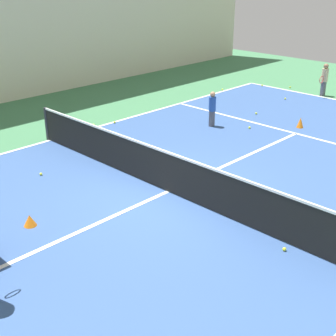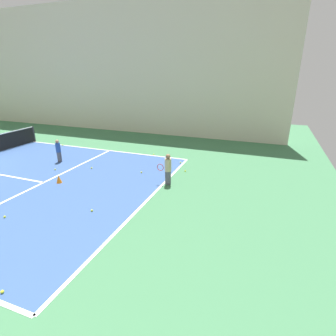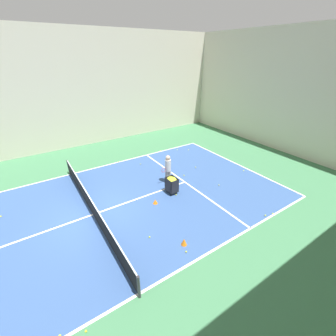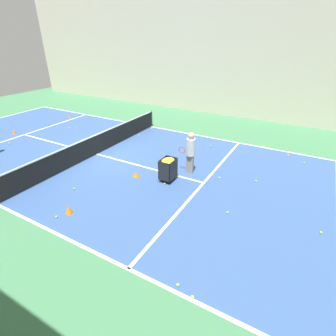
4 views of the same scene
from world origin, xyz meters
The scene contains 19 objects.
line_baseline_near centered at (0.00, -10.14, 0.01)m, with size 9.68×0.10×0.00m, color white.
line_sideline_right centered at (4.84, 0.00, 0.01)m, with size 0.10×20.29×0.00m, color white.
line_service_near centered at (0.00, -5.58, 0.01)m, with size 9.68×0.10×0.00m, color white.
hall_enclosure_right centered at (9.68, 0.00, 4.36)m, with size 0.15×30.12×8.73m.
player_near_baseline centered at (1.61, -10.32, 0.72)m, with size 0.26×0.58×1.26m.
child_midcourt centered at (2.31, -4.35, 0.64)m, with size 0.24×0.24×1.12m.
training_cone_2 centered at (0.21, -6.18, 0.17)m, with size 0.21×0.21×0.32m, color orange.
tennis_ball_2 centered at (3.18, -10.56, 0.04)m, with size 0.07×0.07×0.07m, color yellow.
tennis_ball_3 centered at (4.33, 2.35, 0.04)m, with size 0.07×0.07×0.07m, color yellow.
tennis_ball_5 centered at (4.74, -2.36, 0.04)m, with size 0.07×0.07×0.07m, color yellow.
tennis_ball_10 centered at (4.96, -8.26, 0.04)m, with size 0.07×0.07×0.07m, color yellow.
tennis_ball_11 centered at (-1.25, -8.81, 0.04)m, with size 0.07×0.07×0.07m, color yellow.
tennis_ball_13 centered at (4.20, -10.01, 0.04)m, with size 0.07×0.07×0.07m, color yellow.
tennis_ball_14 centered at (2.03, -6.41, 0.04)m, with size 0.07×0.07×0.07m, color yellow.
tennis_ball_16 centered at (-2.52, -6.54, 0.04)m, with size 0.07×0.07×0.07m, color yellow.
tennis_ball_17 centered at (2.35, -8.80, 0.04)m, with size 0.07×0.07×0.07m, color yellow.
tennis_ball_18 centered at (-4.65, -9.11, 0.04)m, with size 0.07×0.07×0.07m, color yellow.
tennis_ball_19 centered at (5.02, -1.72, 0.04)m, with size 0.07×0.07×0.07m, color yellow.
tennis_ball_28 centered at (1.29, -4.98, 0.04)m, with size 0.07×0.07×0.07m, color yellow.
Camera 2 is at (-7.30, -13.69, 4.22)m, focal length 28.00 mm.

